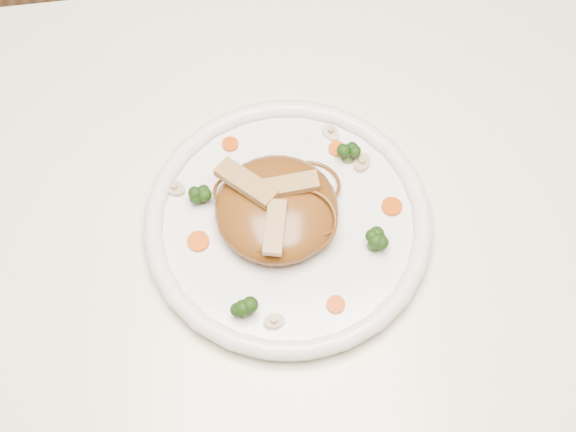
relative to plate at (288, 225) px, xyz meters
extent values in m
plane|color=brown|center=(0.00, -0.05, -0.76)|extent=(4.00, 4.00, 0.00)
cube|color=white|center=(0.00, -0.05, -0.03)|extent=(1.20, 0.80, 0.04)
cylinder|color=brown|center=(0.54, 0.29, -0.40)|extent=(0.06, 0.06, 0.71)
cylinder|color=white|center=(0.00, 0.00, 0.00)|extent=(0.33, 0.33, 0.02)
ellipsoid|color=brown|center=(-0.01, 0.01, 0.03)|extent=(0.14, 0.14, 0.04)
cube|color=tan|center=(0.00, 0.02, 0.05)|extent=(0.06, 0.02, 0.01)
cube|color=tan|center=(-0.04, 0.03, 0.05)|extent=(0.06, 0.07, 0.01)
cube|color=tan|center=(-0.02, -0.03, 0.05)|extent=(0.03, 0.06, 0.01)
cylinder|color=#C84C07|center=(0.07, 0.08, 0.01)|extent=(0.02, 0.02, 0.00)
cylinder|color=#C84C07|center=(-0.10, -0.01, 0.01)|extent=(0.02, 0.02, 0.00)
cylinder|color=#C84C07|center=(0.11, 0.00, 0.01)|extent=(0.02, 0.02, 0.00)
cylinder|color=#C84C07|center=(-0.05, 0.10, 0.01)|extent=(0.02, 0.02, 0.00)
cylinder|color=#C84C07|center=(0.03, -0.10, 0.01)|extent=(0.02, 0.02, 0.00)
cylinder|color=beige|center=(-0.03, -0.11, 0.01)|extent=(0.02, 0.02, 0.01)
cylinder|color=beige|center=(0.09, 0.06, 0.01)|extent=(0.03, 0.03, 0.01)
cylinder|color=beige|center=(-0.12, 0.06, 0.01)|extent=(0.03, 0.03, 0.01)
cylinder|color=beige|center=(0.06, 0.10, 0.01)|extent=(0.03, 0.03, 0.01)
camera|label=1|loc=(-0.05, -0.37, 0.76)|focal=49.83mm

